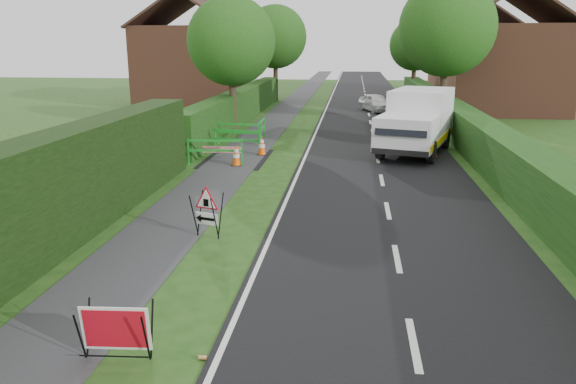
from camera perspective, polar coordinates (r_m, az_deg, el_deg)
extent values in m
plane|color=#1E4513|center=(11.26, -1.53, -8.18)|extent=(120.00, 120.00, 0.00)
cube|color=black|center=(45.48, 7.94, 9.24)|extent=(6.00, 90.00, 0.02)
cube|color=#2D2D30|center=(45.69, 0.94, 9.41)|extent=(2.00, 90.00, 0.02)
cube|color=black|center=(12.91, -24.23, -6.46)|extent=(1.10, 18.00, 2.50)
cube|color=#14380F|center=(33.19, -4.77, 7.25)|extent=(1.00, 24.00, 1.80)
cube|color=#14380F|center=(27.09, 17.23, 4.89)|extent=(1.20, 50.00, 1.50)
cube|color=brown|center=(41.89, -9.56, 12.47)|extent=(7.00, 7.00, 5.50)
cube|color=#331E19|center=(42.43, -12.17, 17.57)|extent=(4.00, 7.40, 2.58)
cube|color=#331E19|center=(41.47, -7.35, 17.84)|extent=(4.00, 7.40, 2.58)
cube|color=brown|center=(39.45, 20.98, 11.57)|extent=(7.00, 7.00, 5.50)
cube|color=#331E19|center=(39.09, 18.93, 17.38)|extent=(4.00, 7.40, 2.58)
cube|color=#331E19|center=(39.93, 24.06, 16.84)|extent=(4.00, 7.40, 2.58)
cube|color=brown|center=(53.32, 18.40, 12.42)|extent=(7.00, 7.00, 5.50)
cube|color=#331E19|center=(53.03, 16.83, 16.70)|extent=(4.00, 7.40, 2.58)
cube|color=#331E19|center=(53.71, 20.65, 16.36)|extent=(4.00, 7.40, 2.58)
cube|color=#331E19|center=(53.40, 18.86, 17.71)|extent=(0.25, 7.40, 0.18)
cylinder|color=#2D2116|center=(29.07, -5.60, 8.74)|extent=(0.36, 0.36, 2.62)
sphere|color=#214011|center=(28.90, -5.76, 15.03)|extent=(4.40, 4.40, 4.40)
cylinder|color=#2D2116|center=(32.76, 15.40, 9.29)|extent=(0.36, 0.36, 2.97)
sphere|color=#214011|center=(32.63, 15.86, 15.75)|extent=(5.20, 5.20, 5.20)
cylinder|color=#2D2116|center=(44.77, -1.26, 11.08)|extent=(0.36, 0.36, 2.80)
sphere|color=#214011|center=(44.67, -1.29, 15.49)|extent=(4.80, 4.80, 4.80)
cylinder|color=#2D2116|center=(48.61, 12.61, 10.84)|extent=(0.36, 0.36, 2.45)
sphere|color=#214011|center=(48.50, 12.81, 14.38)|extent=(4.20, 4.20, 4.20)
cylinder|color=black|center=(8.65, -20.38, -13.63)|extent=(0.05, 0.29, 0.81)
cylinder|color=black|center=(8.89, -19.62, -12.74)|extent=(0.05, 0.29, 0.81)
cylinder|color=black|center=(8.34, -14.24, -14.23)|extent=(0.05, 0.29, 0.81)
cylinder|color=black|center=(8.59, -13.66, -13.28)|extent=(0.05, 0.29, 0.81)
cylinder|color=black|center=(8.60, -17.26, -15.65)|extent=(0.99, 0.09, 0.02)
cube|color=white|center=(8.55, -17.10, -13.12)|extent=(1.00, 0.18, 0.71)
cube|color=red|center=(8.54, -17.14, -13.16)|extent=(0.91, 0.16, 0.62)
cylinder|color=black|center=(13.18, -9.54, -2.39)|extent=(0.12, 0.32, 1.05)
cylinder|color=black|center=(13.39, -8.92, -2.09)|extent=(0.12, 0.32, 1.05)
cylinder|color=black|center=(12.89, -7.45, -2.71)|extent=(0.12, 0.32, 1.05)
cylinder|color=black|center=(13.10, -6.85, -2.40)|extent=(0.12, 0.32, 1.05)
cube|color=white|center=(13.14, -8.23, -2.71)|extent=(0.56, 0.20, 0.28)
cube|color=black|center=(13.13, -8.27, -2.73)|extent=(0.40, 0.14, 0.07)
cone|color=black|center=(13.25, -9.09, -2.60)|extent=(0.18, 0.20, 0.17)
cube|color=black|center=(13.01, -8.34, -1.08)|extent=(0.13, 0.05, 0.17)
cube|color=silver|center=(24.48, 13.36, 7.69)|extent=(3.10, 3.97, 2.09)
cube|color=silver|center=(21.96, 11.99, 5.91)|extent=(2.73, 2.79, 1.28)
cube|color=black|center=(20.87, 11.41, 6.35)|extent=(1.89, 0.80, 0.59)
cube|color=yellow|center=(23.83, 10.19, 5.66)|extent=(1.60, 5.12, 0.26)
cube|color=yellow|center=(23.43, 15.40, 5.20)|extent=(1.60, 5.12, 0.26)
cube|color=black|center=(21.02, 11.30, 3.96)|extent=(2.06, 0.75, 0.22)
cylinder|color=black|center=(22.23, 9.41, 4.41)|extent=(0.50, 0.90, 0.87)
cylinder|color=black|center=(21.84, 14.37, 3.96)|extent=(0.50, 0.90, 0.87)
cylinder|color=black|center=(25.58, 11.40, 5.69)|extent=(0.50, 0.90, 0.87)
cylinder|color=black|center=(25.24, 15.72, 5.30)|extent=(0.50, 0.90, 0.87)
cube|color=black|center=(23.04, 14.51, 3.46)|extent=(0.38, 0.38, 0.04)
cone|color=#FF5408|center=(22.96, 14.57, 4.42)|extent=(0.32, 0.32, 0.75)
cylinder|color=white|center=(22.97, 14.57, 4.33)|extent=(0.25, 0.25, 0.14)
cylinder|color=white|center=(22.94, 14.60, 4.79)|extent=(0.17, 0.17, 0.10)
cube|color=black|center=(24.67, 13.81, 4.24)|extent=(0.38, 0.38, 0.04)
cone|color=#FF5408|center=(24.60, 13.87, 5.15)|extent=(0.32, 0.32, 0.75)
cylinder|color=white|center=(24.61, 13.87, 5.06)|extent=(0.25, 0.25, 0.14)
cylinder|color=white|center=(24.58, 13.89, 5.49)|extent=(0.17, 0.17, 0.10)
cube|color=black|center=(26.68, 14.02, 5.02)|extent=(0.38, 0.38, 0.04)
cone|color=#FF5408|center=(26.62, 14.07, 5.85)|extent=(0.32, 0.32, 0.75)
cylinder|color=white|center=(26.63, 14.07, 5.77)|extent=(0.25, 0.25, 0.14)
cylinder|color=white|center=(26.60, 14.09, 6.17)|extent=(0.17, 0.17, 0.10)
cube|color=black|center=(20.88, -5.26, 2.72)|extent=(0.38, 0.38, 0.04)
cone|color=#FF5408|center=(20.80, -5.28, 3.79)|extent=(0.32, 0.32, 0.75)
cylinder|color=white|center=(20.81, -5.28, 3.68)|extent=(0.25, 0.25, 0.14)
cylinder|color=white|center=(20.78, -5.29, 4.19)|extent=(0.17, 0.17, 0.10)
cube|color=black|center=(22.81, -2.66, 3.81)|extent=(0.38, 0.38, 0.04)
cone|color=#FF5408|center=(22.74, -2.67, 4.79)|extent=(0.32, 0.32, 0.75)
cylinder|color=white|center=(22.75, -2.67, 4.70)|extent=(0.25, 0.25, 0.14)
cylinder|color=white|center=(22.71, -2.68, 5.16)|extent=(0.17, 0.17, 0.10)
cube|color=#198922|center=(21.17, -10.09, 4.05)|extent=(0.05, 0.05, 1.00)
cube|color=#198922|center=(20.86, -4.69, 4.07)|extent=(0.05, 0.05, 1.00)
cube|color=#198922|center=(20.92, -7.45, 5.19)|extent=(2.00, 0.22, 0.08)
cube|color=#198922|center=(20.98, -7.41, 4.19)|extent=(2.00, 0.22, 0.08)
cube|color=#198922|center=(21.26, -10.03, 2.78)|extent=(0.09, 0.35, 0.04)
cube|color=#198922|center=(20.96, -4.66, 2.78)|extent=(0.09, 0.35, 0.04)
cube|color=#198922|center=(23.66, -7.42, 5.29)|extent=(0.06, 0.06, 1.00)
cube|color=#198922|center=(22.87, -2.88, 5.06)|extent=(0.06, 0.06, 1.00)
cube|color=#198922|center=(23.18, -5.22, 6.21)|extent=(1.97, 0.46, 0.08)
cube|color=#198922|center=(23.24, -5.19, 5.30)|extent=(1.97, 0.46, 0.08)
cube|color=#198922|center=(23.75, -7.38, 4.15)|extent=(0.13, 0.35, 0.04)
cube|color=#198922|center=(22.96, -2.87, 3.88)|extent=(0.13, 0.35, 0.04)
cube|color=#198922|center=(25.44, -7.16, 5.97)|extent=(0.05, 0.05, 1.00)
cube|color=#198922|center=(24.87, -2.77, 5.86)|extent=(0.05, 0.05, 1.00)
cube|color=#198922|center=(25.07, -5.01, 6.87)|extent=(2.00, 0.23, 0.08)
cube|color=#198922|center=(25.13, -4.99, 6.03)|extent=(2.00, 0.23, 0.08)
cube|color=#198922|center=(25.52, -7.12, 4.91)|extent=(0.09, 0.35, 0.04)
cube|color=#198922|center=(24.95, -2.76, 4.78)|extent=(0.09, 0.35, 0.04)
cube|color=#198922|center=(25.14, -3.00, 5.96)|extent=(0.05, 0.05, 1.00)
cube|color=#198922|center=(27.10, -2.38, 6.62)|extent=(0.05, 0.05, 1.00)
cube|color=#198922|center=(26.06, -2.69, 7.22)|extent=(0.09, 2.00, 0.08)
cube|color=#198922|center=(26.11, -2.68, 6.41)|extent=(0.09, 2.00, 0.08)
cube|color=#198922|center=(25.22, -2.98, 4.88)|extent=(0.35, 0.07, 0.04)
cube|color=#198922|center=(27.17, -2.36, 5.62)|extent=(0.35, 0.07, 0.04)
cube|color=red|center=(21.77, -6.70, 3.13)|extent=(1.50, 0.04, 0.25)
cylinder|color=#BF7F4C|center=(8.51, -8.63, -16.54)|extent=(0.12, 0.07, 0.07)
imported|color=silver|center=(37.85, 8.92, 8.96)|extent=(2.53, 3.71, 1.17)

